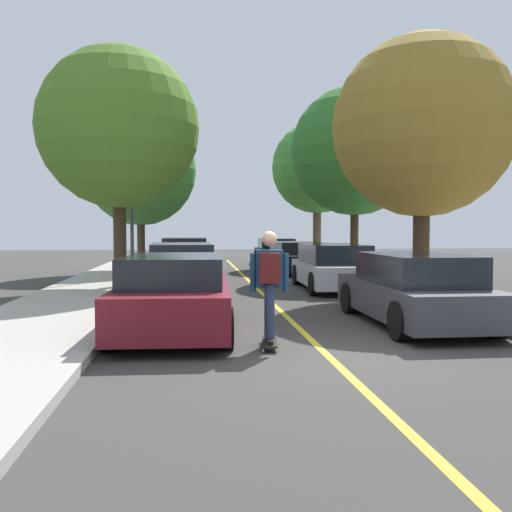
# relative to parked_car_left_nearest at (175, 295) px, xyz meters

# --- Properties ---
(ground) EXTENTS (80.00, 80.00, 0.00)m
(ground) POSITION_rel_parked_car_left_nearest_xyz_m (2.20, -1.79, -0.66)
(ground) COLOR #3D3A38
(center_line) EXTENTS (0.12, 39.20, 0.01)m
(center_line) POSITION_rel_parked_car_left_nearest_xyz_m (2.20, 2.21, -0.66)
(center_line) COLOR gold
(center_line) RESTS_ON ground
(parked_car_left_nearest) EXTENTS (2.03, 4.18, 1.34)m
(parked_car_left_nearest) POSITION_rel_parked_car_left_nearest_xyz_m (0.00, 0.00, 0.00)
(parked_car_left_nearest) COLOR maroon
(parked_car_left_nearest) RESTS_ON ground
(parked_car_left_near) EXTENTS (2.05, 4.70, 1.38)m
(parked_car_left_near) POSITION_rel_parked_car_left_nearest_xyz_m (-0.00, 5.88, 0.01)
(parked_car_left_near) COLOR #B7B7BC
(parked_car_left_near) RESTS_ON ground
(parked_car_left_far) EXTENTS (2.09, 4.52, 1.43)m
(parked_car_left_far) POSITION_rel_parked_car_left_nearest_xyz_m (0.00, 12.92, 0.04)
(parked_car_left_far) COLOR maroon
(parked_car_left_far) RESTS_ON ground
(parked_car_right_nearest) EXTENTS (1.83, 4.33, 1.32)m
(parked_car_right_nearest) POSITION_rel_parked_car_left_nearest_xyz_m (4.40, 0.40, -0.02)
(parked_car_right_nearest) COLOR #38383D
(parked_car_right_nearest) RESTS_ON ground
(parked_car_right_near) EXTENTS (2.03, 4.38, 1.33)m
(parked_car_right_near) POSITION_rel_parked_car_left_nearest_xyz_m (4.40, 6.42, 0.01)
(parked_car_right_near) COLOR #B7B7BC
(parked_car_right_near) RESTS_ON ground
(parked_car_right_far) EXTENTS (2.12, 4.45, 1.26)m
(parked_car_right_far) POSITION_rel_parked_car_left_nearest_xyz_m (4.40, 12.46, -0.04)
(parked_car_right_far) COLOR black
(parked_car_right_far) RESTS_ON ground
(parked_car_right_farthest) EXTENTS (2.05, 4.13, 1.30)m
(parked_car_right_farthest) POSITION_rel_parked_car_left_nearest_xyz_m (4.40, 17.96, -0.02)
(parked_car_right_farthest) COLOR black
(parked_car_right_farthest) RESTS_ON ground
(street_tree_left_nearest) EXTENTS (4.53, 4.53, 6.75)m
(street_tree_left_nearest) POSITION_rel_parked_car_left_nearest_xyz_m (-1.76, 6.65, 3.95)
(street_tree_left_nearest) COLOR #3D2D1E
(street_tree_left_nearest) RESTS_ON sidewalk_left
(street_tree_left_near) EXTENTS (4.40, 4.40, 6.17)m
(street_tree_left_near) POSITION_rel_parked_car_left_nearest_xyz_m (-1.76, 13.05, 3.44)
(street_tree_left_near) COLOR #4C3823
(street_tree_left_near) RESTS_ON sidewalk_left
(street_tree_right_nearest) EXTENTS (4.62, 4.62, 6.57)m
(street_tree_right_nearest) POSITION_rel_parked_car_left_nearest_xyz_m (6.16, 4.26, 3.72)
(street_tree_right_nearest) COLOR #3D2D1E
(street_tree_right_nearest) RESTS_ON sidewalk_right
(street_tree_right_near) EXTENTS (4.67, 4.67, 6.79)m
(street_tree_right_near) POSITION_rel_parked_car_left_nearest_xyz_m (6.16, 10.28, 3.93)
(street_tree_right_near) COLOR #3D2D1E
(street_tree_right_near) RESTS_ON sidewalk_right
(street_tree_right_far) EXTENTS (4.32, 4.32, 6.69)m
(street_tree_right_far) POSITION_rel_parked_car_left_nearest_xyz_m (6.16, 16.47, 3.99)
(street_tree_right_far) COLOR brown
(street_tree_right_far) RESTS_ON sidewalk_right
(fire_hydrant) EXTENTS (0.20, 0.20, 0.70)m
(fire_hydrant) POSITION_rel_parked_car_left_nearest_xyz_m (5.90, 1.54, -0.18)
(fire_hydrant) COLOR #B2140F
(fire_hydrant) RESTS_ON sidewalk_right
(streetlamp) EXTENTS (0.36, 0.24, 5.57)m
(streetlamp) POSITION_rel_parked_car_left_nearest_xyz_m (-1.75, 9.73, 2.67)
(streetlamp) COLOR #38383D
(streetlamp) RESTS_ON sidewalk_left
(skateboard) EXTENTS (0.31, 0.86, 0.10)m
(skateboard) POSITION_rel_parked_car_left_nearest_xyz_m (1.45, -1.29, -0.58)
(skateboard) COLOR black
(skateboard) RESTS_ON ground
(skateboarder) EXTENTS (0.59, 0.71, 1.65)m
(skateboarder) POSITION_rel_parked_car_left_nearest_xyz_m (1.45, -1.32, 0.38)
(skateboarder) COLOR black
(skateboarder) RESTS_ON skateboard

